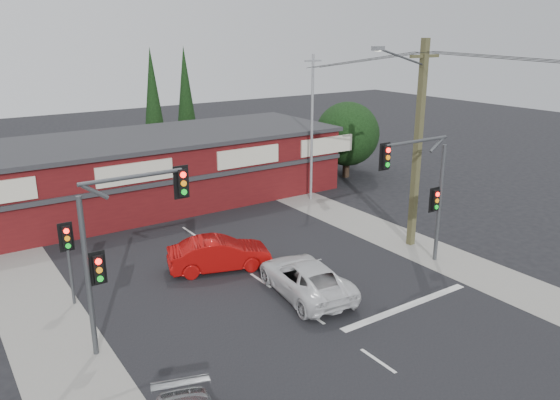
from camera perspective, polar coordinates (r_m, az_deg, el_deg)
ground at (r=21.10m, az=3.35°, el=-11.98°), size 120.00×120.00×0.00m
road_strip at (r=24.82m, az=-3.70°, el=-7.28°), size 14.00×70.00×0.01m
verge_left at (r=22.28m, az=-23.33°, el=-11.78°), size 3.00×70.00×0.02m
verge_right at (r=29.66m, az=10.63°, el=-3.35°), size 3.00×70.00×0.02m
stop_line at (r=22.24m, az=13.09°, el=-10.77°), size 6.50×0.35×0.01m
white_suv at (r=22.40m, az=2.65°, el=-8.10°), size 3.02×5.39×1.42m
red_sedan at (r=24.68m, az=-6.36°, el=-5.61°), size 4.82×2.85×1.50m
lane_dashes at (r=18.81m, az=10.20°, el=-16.19°), size 0.12×30.46×0.01m
shop_building at (r=34.18m, az=-15.47°, el=2.80°), size 27.30×8.40×4.22m
tree_cluster at (r=40.36m, az=6.83°, el=6.57°), size 5.90×5.10×5.50m
conifer_near at (r=41.58m, az=-13.13°, el=10.16°), size 1.80×1.80×9.25m
conifer_far at (r=44.75m, az=-9.84°, el=10.83°), size 1.80×1.80×9.25m
traffic_mast_left at (r=18.40m, az=-16.59°, el=-3.74°), size 3.77×0.27×5.97m
traffic_mast_right at (r=24.73m, az=14.86°, el=1.79°), size 3.96×0.27×5.97m
pedestal_signal at (r=22.41m, az=-21.32°, el=-4.60°), size 0.55×0.27×3.38m
utility_pole at (r=26.79m, az=14.07°, el=6.20°), size 4.38×0.59×10.00m
steel_pole at (r=33.88m, az=3.36°, el=7.73°), size 1.20×0.16×9.00m
power_lines at (r=23.19m, az=25.14°, el=12.58°), size 2.01×29.00×1.22m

